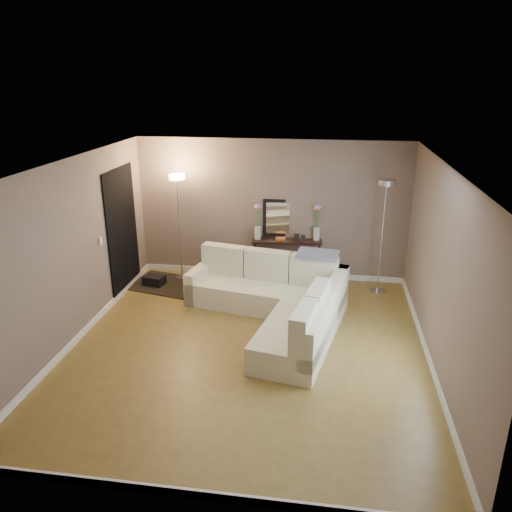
# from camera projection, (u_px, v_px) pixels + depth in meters

# --- Properties ---
(floor) EXTENTS (5.00, 5.50, 0.01)m
(floor) POSITION_uv_depth(u_px,v_px,m) (248.00, 348.00, 7.12)
(floor) COLOR olive
(floor) RESTS_ON ground
(ceiling) EXTENTS (5.00, 5.50, 0.01)m
(ceiling) POSITION_uv_depth(u_px,v_px,m) (247.00, 165.00, 6.22)
(ceiling) COLOR white
(ceiling) RESTS_ON ground
(wall_back) EXTENTS (5.00, 0.02, 2.60)m
(wall_back) POSITION_uv_depth(u_px,v_px,m) (271.00, 210.00, 9.24)
(wall_back) COLOR #77665C
(wall_back) RESTS_ON ground
(wall_front) EXTENTS (5.00, 0.02, 2.60)m
(wall_front) POSITION_uv_depth(u_px,v_px,m) (193.00, 379.00, 4.11)
(wall_front) COLOR #77665C
(wall_front) RESTS_ON ground
(wall_left) EXTENTS (0.02, 5.50, 2.60)m
(wall_left) POSITION_uv_depth(u_px,v_px,m) (72.00, 253.00, 7.02)
(wall_left) COLOR #77665C
(wall_left) RESTS_ON ground
(wall_right) EXTENTS (0.02, 5.50, 2.60)m
(wall_right) POSITION_uv_depth(u_px,v_px,m) (442.00, 272.00, 6.33)
(wall_right) COLOR #77665C
(wall_right) RESTS_ON ground
(baseboard_back) EXTENTS (5.00, 0.03, 0.10)m
(baseboard_back) POSITION_uv_depth(u_px,v_px,m) (271.00, 273.00, 9.64)
(baseboard_back) COLOR white
(baseboard_back) RESTS_ON ground
(baseboard_front) EXTENTS (5.00, 0.03, 0.10)m
(baseboard_front) POSITION_uv_depth(u_px,v_px,m) (199.00, 494.00, 4.56)
(baseboard_front) COLOR white
(baseboard_front) RESTS_ON ground
(baseboard_left) EXTENTS (0.03, 5.50, 0.10)m
(baseboard_left) POSITION_uv_depth(u_px,v_px,m) (84.00, 332.00, 7.44)
(baseboard_left) COLOR white
(baseboard_left) RESTS_ON ground
(baseboard_right) EXTENTS (0.03, 5.50, 0.10)m
(baseboard_right) POSITION_uv_depth(u_px,v_px,m) (428.00, 358.00, 6.76)
(baseboard_right) COLOR white
(baseboard_right) RESTS_ON ground
(doorway) EXTENTS (0.02, 1.20, 2.20)m
(doorway) POSITION_uv_depth(u_px,v_px,m) (123.00, 231.00, 8.66)
(doorway) COLOR black
(doorway) RESTS_ON ground
(switch_plate) EXTENTS (0.02, 0.08, 0.12)m
(switch_plate) POSITION_uv_depth(u_px,v_px,m) (101.00, 241.00, 7.84)
(switch_plate) COLOR white
(switch_plate) RESTS_ON ground
(sectional_sofa) EXTENTS (2.71, 2.94, 0.91)m
(sectional_sofa) POSITION_uv_depth(u_px,v_px,m) (278.00, 300.00, 7.81)
(sectional_sofa) COLOR beige
(sectional_sofa) RESTS_ON floor
(throw_blanket) EXTENTS (0.70, 0.47, 0.09)m
(throw_blanket) POSITION_uv_depth(u_px,v_px,m) (318.00, 254.00, 8.02)
(throw_blanket) COLOR slate
(throw_blanket) RESTS_ON sectional_sofa
(console_table) EXTENTS (1.31, 0.46, 0.79)m
(console_table) POSITION_uv_depth(u_px,v_px,m) (282.00, 257.00, 9.35)
(console_table) COLOR black
(console_table) RESTS_ON floor
(leaning_mirror) EXTENTS (0.91, 0.12, 0.71)m
(leaning_mirror) POSITION_uv_depth(u_px,v_px,m) (287.00, 218.00, 9.25)
(leaning_mirror) COLOR black
(leaning_mirror) RESTS_ON console_table
(table_decor) EXTENTS (0.55, 0.13, 0.13)m
(table_decor) POSITION_uv_depth(u_px,v_px,m) (287.00, 238.00, 9.18)
(table_decor) COLOR orange
(table_decor) RESTS_ON console_table
(flower_vase_left) EXTENTS (0.15, 0.13, 0.68)m
(flower_vase_left) POSITION_uv_depth(u_px,v_px,m) (258.00, 224.00, 9.15)
(flower_vase_left) COLOR silver
(flower_vase_left) RESTS_ON console_table
(flower_vase_right) EXTENTS (0.15, 0.13, 0.68)m
(flower_vase_right) POSITION_uv_depth(u_px,v_px,m) (317.00, 225.00, 9.10)
(flower_vase_right) COLOR silver
(flower_vase_right) RESTS_ON console_table
(floor_lamp_lit) EXTENTS (0.34, 0.34, 1.99)m
(floor_lamp_lit) POSITION_uv_depth(u_px,v_px,m) (179.00, 207.00, 9.06)
(floor_lamp_lit) COLOR silver
(floor_lamp_lit) RESTS_ON floor
(floor_lamp_unlit) EXTENTS (0.29, 0.29, 2.02)m
(floor_lamp_unlit) POSITION_uv_depth(u_px,v_px,m) (384.00, 215.00, 8.44)
(floor_lamp_unlit) COLOR silver
(floor_lamp_unlit) RESTS_ON floor
(charcoal_rug) EXTENTS (1.48, 1.24, 0.02)m
(charcoal_rug) POSITION_uv_depth(u_px,v_px,m) (167.00, 284.00, 9.24)
(charcoal_rug) COLOR black
(charcoal_rug) RESTS_ON floor
(black_bag) EXTENTS (0.42, 0.33, 0.24)m
(black_bag) POSITION_uv_depth(u_px,v_px,m) (154.00, 282.00, 9.20)
(black_bag) COLOR black
(black_bag) RESTS_ON charcoal_rug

